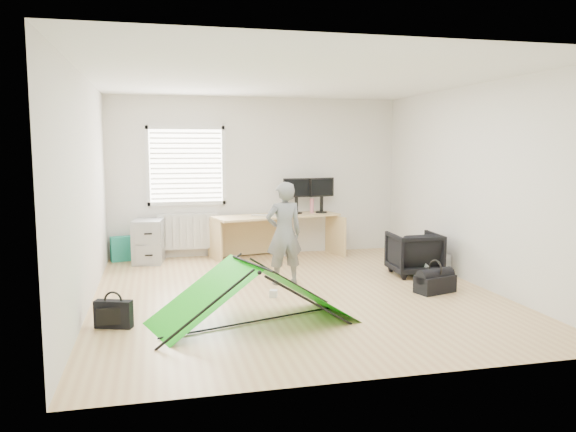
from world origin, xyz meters
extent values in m
plane|color=tan|center=(0.00, 0.00, 0.00)|extent=(5.50, 5.50, 0.00)
cube|color=silver|center=(0.00, 2.75, 1.35)|extent=(5.00, 0.02, 2.70)
cube|color=silver|center=(-1.20, 2.71, 1.55)|extent=(1.20, 0.06, 1.20)
cube|color=silver|center=(-1.20, 2.67, 0.45)|extent=(1.00, 0.12, 0.60)
cube|color=tan|center=(0.27, 2.36, 0.36)|extent=(2.22, 1.13, 0.72)
cube|color=#989B9D|center=(-1.84, 2.40, 0.35)|extent=(0.53, 0.66, 0.70)
cube|color=black|center=(0.64, 2.50, 0.94)|extent=(0.47, 0.10, 0.44)
cube|color=black|center=(1.09, 2.49, 0.95)|extent=(0.48, 0.23, 0.45)
cube|color=beige|center=(0.03, 2.30, 0.73)|extent=(0.44, 0.24, 0.02)
cylinder|color=#D07483|center=(0.92, 2.50, 0.85)|extent=(0.08, 0.08, 0.25)
imported|color=black|center=(1.94, 0.61, 0.32)|extent=(0.72, 0.73, 0.63)
imported|color=slate|center=(-0.03, 0.52, 0.70)|extent=(0.54, 0.38, 1.40)
cube|color=#B5BABE|center=(2.19, 0.60, 0.14)|extent=(0.60, 0.50, 0.29)
cube|color=teal|center=(-2.28, 2.62, 0.20)|extent=(0.37, 0.23, 0.41)
cube|color=black|center=(-2.17, -0.91, 0.14)|extent=(0.40, 0.24, 0.29)
cube|color=silver|center=(-0.31, -0.12, 0.05)|extent=(0.12, 0.12, 0.09)
cube|color=black|center=(1.76, -0.38, 0.11)|extent=(0.56, 0.39, 0.22)
camera|label=1|loc=(-1.70, -6.81, 1.87)|focal=35.00mm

